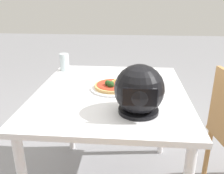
% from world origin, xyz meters
% --- Properties ---
extents(dining_table, '(0.92, 1.06, 0.78)m').
position_xyz_m(dining_table, '(0.00, 0.00, 0.68)').
color(dining_table, white).
rests_on(dining_table, ground).
extents(pizza_plate, '(0.28, 0.28, 0.01)m').
position_xyz_m(pizza_plate, '(-0.01, -0.03, 0.78)').
color(pizza_plate, white).
rests_on(pizza_plate, dining_table).
extents(pizza, '(0.23, 0.23, 0.06)m').
position_xyz_m(pizza, '(-0.01, -0.03, 0.80)').
color(pizza, tan).
rests_on(pizza, pizza_plate).
extents(motorcycle_helmet, '(0.25, 0.25, 0.25)m').
position_xyz_m(motorcycle_helmet, '(-0.16, 0.28, 0.90)').
color(motorcycle_helmet, black).
rests_on(motorcycle_helmet, dining_table).
extents(drinking_glass, '(0.07, 0.07, 0.13)m').
position_xyz_m(drinking_glass, '(0.40, -0.40, 0.84)').
color(drinking_glass, silver).
rests_on(drinking_glass, dining_table).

